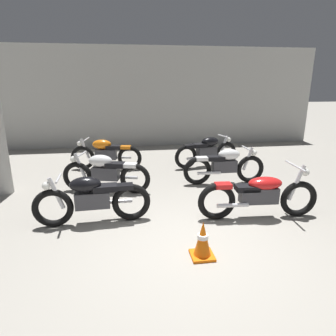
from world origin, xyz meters
The scene contains 9 objects.
ground_plane centered at (0.00, 0.00, 0.00)m, with size 60.00×60.00×0.00m, color gray.
back_wall centered at (0.00, 7.31, 1.80)m, with size 12.83×0.24×3.60m, color #B2B2AD.
motorcycle_left_row_0 centered at (-1.50, 0.93, 0.46)m, with size 1.97×0.48×0.88m.
motorcycle_left_row_1 centered at (-1.36, 2.42, 0.46)m, with size 1.93×0.67×0.88m.
motorcycle_left_row_2 centered at (-1.45, 4.20, 0.46)m, with size 1.96×0.54×0.88m.
motorcycle_right_row_0 centered at (1.41, 0.71, 0.45)m, with size 2.17×0.68×0.97m.
motorcycle_right_row_1 centered at (1.41, 2.59, 0.46)m, with size 1.97×0.48×0.88m.
motorcycle_right_row_2 centered at (1.41, 4.11, 0.46)m, with size 1.94×0.67×0.88m.
traffic_cone centered at (0.10, -0.34, 0.26)m, with size 0.32×0.32×0.54m.
Camera 1 is at (-0.90, -3.82, 2.35)m, focal length 31.29 mm.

